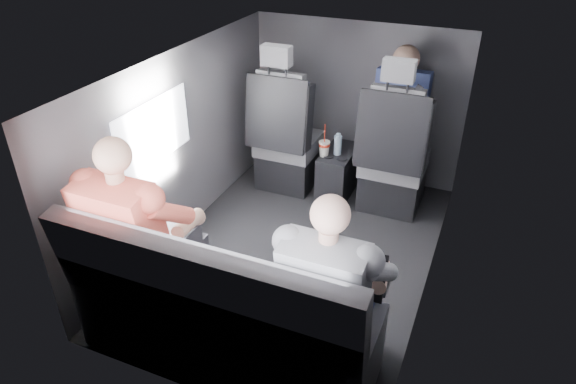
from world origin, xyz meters
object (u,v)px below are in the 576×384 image
at_px(center_console, 338,173).
at_px(laptop_white, 150,221).
at_px(rear_bench, 223,318).
at_px(laptop_black, 353,272).
at_px(soda_cup, 324,148).
at_px(front_seat_left, 286,144).
at_px(passenger_rear_left, 142,234).
at_px(water_bottle, 338,145).
at_px(front_seat_right, 393,163).
at_px(passenger_front_right, 400,109).
at_px(passenger_rear_right, 333,291).

xyz_separation_m(center_console, laptop_white, (-0.57, -1.72, 0.43)).
distance_m(rear_bench, laptop_black, 0.73).
xyz_separation_m(soda_cup, laptop_black, (0.70, -1.58, 0.17)).
height_order(rear_bench, soda_cup, rear_bench).
bearing_deg(rear_bench, center_console, 90.00).
height_order(front_seat_left, passenger_rear_left, front_seat_left).
relative_size(water_bottle, laptop_white, 0.57).
height_order(front_seat_left, water_bottle, front_seat_left).
xyz_separation_m(front_seat_right, center_console, (-0.45, 0.04, -0.20)).
distance_m(laptop_black, passenger_front_right, 1.93).
height_order(front_seat_right, laptop_black, front_seat_right).
height_order(front_seat_right, water_bottle, front_seat_right).
distance_m(water_bottle, passenger_rear_left, 1.88).
bearing_deg(front_seat_right, laptop_white, -121.20).
bearing_deg(laptop_white, center_console, 71.75).
bearing_deg(water_bottle, passenger_rear_right, -72.71).
xyz_separation_m(soda_cup, laptop_white, (-0.48, -1.60, 0.16)).
height_order(water_bottle, passenger_front_right, passenger_front_right).
distance_m(rear_bench, soda_cup, 1.83).
distance_m(water_bottle, passenger_front_right, 0.56).
xyz_separation_m(passenger_rear_left, passenger_rear_right, (1.08, 0.00, -0.02)).
distance_m(soda_cup, laptop_black, 1.73).
bearing_deg(rear_bench, laptop_black, 21.59).
xyz_separation_m(front_seat_right, rear_bench, (-0.45, -1.90, -0.09)).
distance_m(front_seat_left, center_console, 0.49).
relative_size(laptop_white, passenger_rear_right, 0.27).
distance_m(front_seat_left, water_bottle, 0.46).
bearing_deg(water_bottle, passenger_rear_left, -106.24).
bearing_deg(rear_bench, water_bottle, 89.99).
bearing_deg(passenger_rear_right, front_seat_right, 93.48).
height_order(rear_bench, laptop_white, rear_bench).
bearing_deg(center_console, front_seat_left, -174.93).
distance_m(front_seat_left, soda_cup, 0.38).
height_order(center_console, water_bottle, water_bottle).
xyz_separation_m(soda_cup, passenger_front_right, (0.50, 0.34, 0.28)).
relative_size(center_console, passenger_front_right, 0.58).
bearing_deg(soda_cup, laptop_white, -106.70).
bearing_deg(passenger_rear_right, passenger_rear_left, -179.95).
height_order(center_console, passenger_rear_left, passenger_rear_left).
bearing_deg(water_bottle, passenger_front_right, 32.93).
xyz_separation_m(laptop_white, passenger_front_right, (0.98, 1.94, 0.12)).
height_order(front_seat_right, passenger_front_right, front_seat_right).
relative_size(front_seat_left, passenger_rear_right, 1.07).
xyz_separation_m(front_seat_left, front_seat_right, (0.90, 0.00, 0.00)).
height_order(water_bottle, laptop_black, laptop_black).
bearing_deg(front_seat_left, rear_bench, -76.69).
bearing_deg(front_seat_right, soda_cup, -171.25).
relative_size(rear_bench, passenger_front_right, 1.95).
distance_m(soda_cup, laptop_white, 1.67).
relative_size(laptop_white, passenger_rear_left, 0.25).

